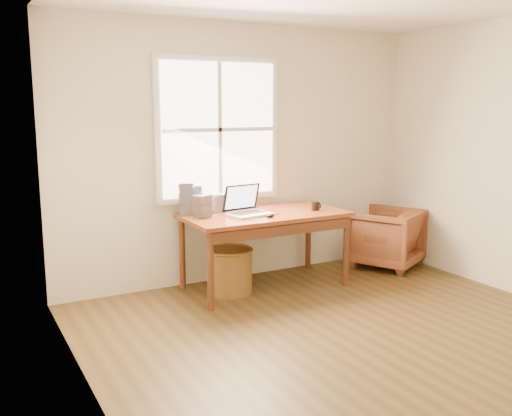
% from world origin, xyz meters
% --- Properties ---
extents(room_shell, '(4.04, 4.54, 2.64)m').
position_xyz_m(room_shell, '(-0.02, 0.16, 1.32)').
color(room_shell, '#503B1B').
rests_on(room_shell, ground).
extents(desk, '(1.60, 0.80, 0.04)m').
position_xyz_m(desk, '(0.00, 1.80, 0.73)').
color(desk, brown).
rests_on(desk, room_shell).
extents(armchair, '(0.95, 0.96, 0.66)m').
position_xyz_m(armchair, '(1.55, 1.80, 0.33)').
color(armchair, brown).
rests_on(armchair, room_shell).
extents(wicker_stool, '(0.53, 0.53, 0.43)m').
position_xyz_m(wicker_stool, '(-0.39, 1.80, 0.21)').
color(wicker_stool, brown).
rests_on(wicker_stool, room_shell).
extents(laptop, '(0.47, 0.49, 0.31)m').
position_xyz_m(laptop, '(-0.19, 1.76, 0.91)').
color(laptop, silver).
rests_on(laptop, desk).
extents(mouse, '(0.11, 0.09, 0.03)m').
position_xyz_m(mouse, '(-0.06, 1.59, 0.77)').
color(mouse, black).
rests_on(mouse, desk).
extents(coffee_mug, '(0.08, 0.08, 0.09)m').
position_xyz_m(coffee_mug, '(0.51, 1.68, 0.79)').
color(coffee_mug, black).
rests_on(coffee_mug, desk).
extents(cd_stack_a, '(0.16, 0.14, 0.27)m').
position_xyz_m(cd_stack_a, '(-0.59, 2.16, 0.88)').
color(cd_stack_a, silver).
rests_on(cd_stack_a, desk).
extents(cd_stack_b, '(0.17, 0.15, 0.21)m').
position_xyz_m(cd_stack_b, '(-0.62, 1.89, 0.86)').
color(cd_stack_b, '#28272C').
rests_on(cd_stack_b, desk).
extents(cd_stack_c, '(0.17, 0.17, 0.31)m').
position_xyz_m(cd_stack_c, '(-0.70, 2.09, 0.90)').
color(cd_stack_c, '#90929C').
rests_on(cd_stack_c, desk).
extents(cd_stack_d, '(0.15, 0.13, 0.18)m').
position_xyz_m(cd_stack_d, '(-0.38, 2.08, 0.84)').
color(cd_stack_d, '#B3B9BF').
rests_on(cd_stack_d, desk).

